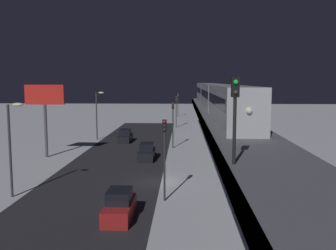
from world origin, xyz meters
name	(u,v)px	position (x,y,z in m)	size (l,w,h in m)	color
ground_plane	(155,182)	(0.00, 0.00, 0.00)	(240.00, 240.00, 0.00)	silver
avenue_asphalt	(103,181)	(4.94, 0.00, 0.00)	(11.00, 97.50, 0.01)	#28282D
elevated_railway	(230,131)	(-6.84, 0.00, 4.79)	(5.00, 97.50, 5.52)	slate
subway_train	(215,96)	(-6.93, -18.51, 7.30)	(2.94, 55.47, 3.40)	#B7BABF
rail_signal	(235,105)	(-4.94, 16.83, 8.25)	(0.36, 0.41, 4.00)	black
sedan_black	(147,153)	(1.74, -10.10, 0.79)	(1.91, 4.73, 1.97)	black
sedan_black_2	(125,137)	(6.34, -22.85, 0.80)	(1.80, 4.44, 1.97)	black
sedan_red	(120,206)	(1.74, 9.25, 0.80)	(1.80, 4.51, 1.97)	#A51E1E
traffic_light_near	(164,148)	(-1.16, 5.48, 4.20)	(0.32, 0.44, 6.40)	#2D2D2D
traffic_light_mid	(173,118)	(-1.16, -17.75, 4.20)	(0.32, 0.44, 6.40)	#2D2D2D
traffic_light_far	(176,107)	(-1.16, -40.97, 4.20)	(0.32, 0.44, 6.40)	#2D2D2D
traffic_light_distant	(178,101)	(-1.16, -64.19, 4.20)	(0.32, 0.44, 6.40)	#2D2D2D
commercial_billboard	(45,102)	(14.25, -10.88, 6.83)	(4.80, 0.36, 8.90)	#4C4C51
street_lamp_near	(12,138)	(11.02, 5.00, 4.81)	(1.35, 0.44, 7.65)	#38383D
street_lamp_far	(98,110)	(11.02, -25.00, 4.81)	(1.35, 0.44, 7.65)	#38383D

